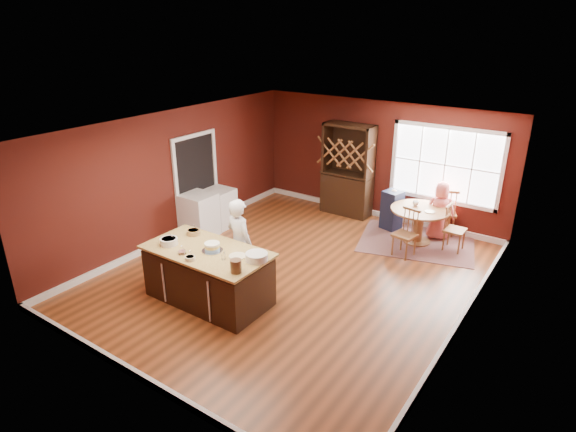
% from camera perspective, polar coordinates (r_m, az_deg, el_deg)
% --- Properties ---
extents(room_shell, '(7.00, 7.00, 7.00)m').
position_cam_1_polar(room_shell, '(8.33, 0.83, 1.24)').
color(room_shell, brown).
rests_on(room_shell, ground).
extents(window, '(2.36, 0.10, 1.66)m').
position_cam_1_polar(window, '(10.72, 18.14, 5.79)').
color(window, white).
rests_on(window, room_shell).
extents(doorway, '(0.08, 1.26, 2.13)m').
position_cam_1_polar(doorway, '(10.68, -10.76, 3.77)').
color(doorway, white).
rests_on(doorway, room_shell).
extents(kitchen_island, '(2.08, 1.09, 0.92)m').
position_cam_1_polar(kitchen_island, '(8.05, -9.40, -7.05)').
color(kitchen_island, black).
rests_on(kitchen_island, ground).
extents(dining_table, '(1.19, 1.19, 0.75)m').
position_cam_1_polar(dining_table, '(10.28, 15.28, -0.30)').
color(dining_table, brown).
rests_on(dining_table, ground).
extents(baker, '(0.65, 0.49, 1.59)m').
position_cam_1_polar(baker, '(8.28, -5.76, -3.19)').
color(baker, silver).
rests_on(baker, ground).
extents(layer_cake, '(0.34, 0.34, 0.14)m').
position_cam_1_polar(layer_cake, '(7.75, -8.98, -3.65)').
color(layer_cake, white).
rests_on(layer_cake, kitchen_island).
extents(bowl_blue, '(0.29, 0.29, 0.11)m').
position_cam_1_polar(bowl_blue, '(8.11, -13.93, -2.94)').
color(bowl_blue, white).
rests_on(bowl_blue, kitchen_island).
extents(bowl_yellow, '(0.23, 0.23, 0.09)m').
position_cam_1_polar(bowl_yellow, '(8.40, -11.14, -1.89)').
color(bowl_yellow, olive).
rests_on(bowl_yellow, kitchen_island).
extents(bowl_pink, '(0.14, 0.14, 0.05)m').
position_cam_1_polar(bowl_pink, '(7.76, -12.44, -4.23)').
color(bowl_pink, white).
rests_on(bowl_pink, kitchen_island).
extents(bowl_olive, '(0.16, 0.16, 0.06)m').
position_cam_1_polar(bowl_olive, '(7.54, -11.53, -4.92)').
color(bowl_olive, beige).
rests_on(bowl_olive, kitchen_island).
extents(drinking_glass, '(0.07, 0.07, 0.14)m').
position_cam_1_polar(drinking_glass, '(7.46, -7.67, -4.66)').
color(drinking_glass, silver).
rests_on(drinking_glass, kitchen_island).
extents(dinner_plate, '(0.27, 0.27, 0.02)m').
position_cam_1_polar(dinner_plate, '(7.54, -6.01, -4.75)').
color(dinner_plate, beige).
rests_on(dinner_plate, kitchen_island).
extents(white_tub, '(0.35, 0.35, 0.12)m').
position_cam_1_polar(white_tub, '(7.39, -3.74, -4.83)').
color(white_tub, silver).
rests_on(white_tub, kitchen_island).
extents(stoneware_crock, '(0.17, 0.17, 0.20)m').
position_cam_1_polar(stoneware_crock, '(7.06, -6.20, -5.91)').
color(stoneware_crock, brown).
rests_on(stoneware_crock, kitchen_island).
extents(rug, '(2.67, 2.30, 0.01)m').
position_cam_1_polar(rug, '(10.48, 14.99, -2.97)').
color(rug, brown).
rests_on(rug, ground).
extents(chair_east, '(0.39, 0.41, 0.96)m').
position_cam_1_polar(chair_east, '(10.16, 19.22, -1.36)').
color(chair_east, olive).
rests_on(chair_east, ground).
extents(chair_south, '(0.47, 0.45, 0.97)m').
position_cam_1_polar(chair_south, '(9.64, 13.69, -1.98)').
color(chair_south, brown).
rests_on(chair_south, ground).
extents(chair_north, '(0.59, 0.58, 1.08)m').
position_cam_1_polar(chair_north, '(10.85, 18.11, 0.60)').
color(chair_north, brown).
rests_on(chair_north, ground).
extents(seated_woman, '(0.72, 0.59, 1.26)m').
position_cam_1_polar(seated_woman, '(10.57, 17.58, 0.62)').
color(seated_woman, '#DA615E').
rests_on(seated_woman, ground).
extents(high_chair, '(0.45, 0.45, 0.92)m').
position_cam_1_polar(high_chair, '(10.86, 12.21, 0.79)').
color(high_chair, '#1D283F').
rests_on(high_chair, ground).
extents(toddler, '(0.18, 0.14, 0.26)m').
position_cam_1_polar(toddler, '(10.73, 12.32, 2.52)').
color(toddler, '#8CA5BF').
rests_on(toddler, high_chair).
extents(table_plate, '(0.21, 0.21, 0.02)m').
position_cam_1_polar(table_plate, '(10.08, 16.46, 0.50)').
color(table_plate, beige).
rests_on(table_plate, dining_table).
extents(table_cup, '(0.16, 0.16, 0.10)m').
position_cam_1_polar(table_cup, '(10.34, 14.89, 1.46)').
color(table_cup, white).
rests_on(table_cup, dining_table).
extents(hutch, '(1.18, 0.49, 2.16)m').
position_cam_1_polar(hutch, '(11.37, 7.09, 5.43)').
color(hutch, black).
rests_on(hutch, ground).
extents(washer, '(0.65, 0.63, 0.94)m').
position_cam_1_polar(washer, '(10.43, -10.48, 0.09)').
color(washer, silver).
rests_on(washer, ground).
extents(dryer, '(0.60, 0.58, 0.87)m').
position_cam_1_polar(dryer, '(10.87, -8.12, 0.97)').
color(dryer, white).
rests_on(dryer, ground).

